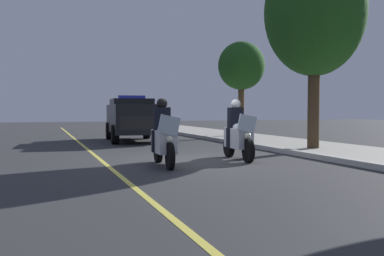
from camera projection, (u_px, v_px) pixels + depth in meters
ground_plane at (195, 161)px, 12.03m from camera, size 80.00×80.00×0.00m
curb_strip at (303, 154)px, 13.18m from camera, size 48.00×0.24×0.15m
sidewalk_strip at (354, 153)px, 13.82m from camera, size 48.00×3.60×0.10m
lane_stripe_center at (106, 164)px, 11.21m from camera, size 48.00×0.12×0.01m
police_motorcycle_lead_left at (163, 138)px, 10.94m from camera, size 2.14×0.62×1.72m
police_motorcycle_lead_right at (238, 135)px, 12.26m from camera, size 2.14×0.62×1.72m
police_suv at (132, 117)px, 19.46m from camera, size 5.03×2.36×2.05m
tree_mid_block at (315, 13)px, 14.70m from camera, size 3.40×3.40×6.82m
tree_far_back at (241, 66)px, 22.39m from camera, size 2.41×2.41×4.82m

